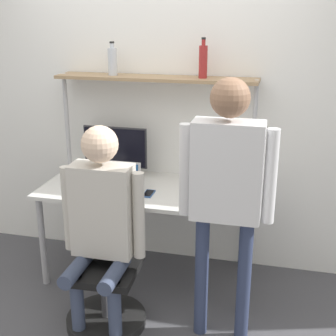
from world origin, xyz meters
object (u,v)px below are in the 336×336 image
(person_standing, at_px, (227,180))
(monitor, at_px, (115,151))
(office_chair, at_px, (107,286))
(bottle_red, at_px, (203,61))
(cell_phone, at_px, (149,194))
(bottle_clear, at_px, (113,61))
(person_seated, at_px, (101,214))
(laptop, at_px, (120,184))

(person_standing, bearing_deg, monitor, 141.09)
(office_chair, xyz_separation_m, bottle_red, (0.49, 0.89, 1.47))
(cell_phone, bearing_deg, bottle_red, 47.87)
(bottle_red, bearing_deg, bottle_clear, 180.00)
(bottle_clear, bearing_deg, monitor, -78.87)
(bottle_red, distance_m, bottle_clear, 0.72)
(person_seated, height_order, person_standing, person_standing)
(bottle_red, bearing_deg, monitor, -177.52)
(monitor, bearing_deg, bottle_clear, 101.13)
(bottle_red, bearing_deg, person_standing, -70.20)
(cell_phone, xyz_separation_m, person_standing, (0.64, -0.49, 0.34))
(monitor, height_order, laptop, monitor)
(person_standing, height_order, bottle_red, bottle_red)
(bottle_clear, bearing_deg, office_chair, -75.55)
(laptop, height_order, office_chair, laptop)
(office_chair, distance_m, bottle_red, 1.79)
(person_standing, height_order, bottle_clear, bottle_clear)
(cell_phone, bearing_deg, person_standing, -37.41)
(monitor, xyz_separation_m, laptop, (0.15, -0.34, -0.16))
(laptop, bearing_deg, bottle_red, 33.24)
(office_chair, xyz_separation_m, person_standing, (0.80, 0.03, 0.85))
(bottle_red, bearing_deg, person_seated, -117.68)
(cell_phone, height_order, bottle_clear, bottle_clear)
(person_seated, height_order, bottle_red, bottle_red)
(bottle_red, bearing_deg, laptop, -146.76)
(person_seated, relative_size, bottle_red, 4.76)
(person_seated, bearing_deg, cell_phone, 74.47)
(laptop, xyz_separation_m, person_seated, (0.07, -0.57, 0.00))
(monitor, xyz_separation_m, bottle_clear, (-0.01, 0.03, 0.73))
(bottle_clear, bearing_deg, person_standing, -39.78)
(bottle_red, relative_size, bottle_clear, 1.15)
(office_chair, height_order, bottle_red, bottle_red)
(laptop, distance_m, office_chair, 0.77)
(person_seated, distance_m, bottle_clear, 1.31)
(monitor, xyz_separation_m, cell_phone, (0.38, -0.34, -0.22))
(office_chair, relative_size, person_seated, 0.64)
(cell_phone, relative_size, office_chair, 0.17)
(person_standing, xyz_separation_m, bottle_red, (-0.31, 0.86, 0.62))
(person_seated, bearing_deg, bottle_red, 62.32)
(cell_phone, bearing_deg, bottle_clear, 136.63)
(monitor, distance_m, bottle_red, 1.03)
(office_chair, height_order, person_seated, person_seated)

